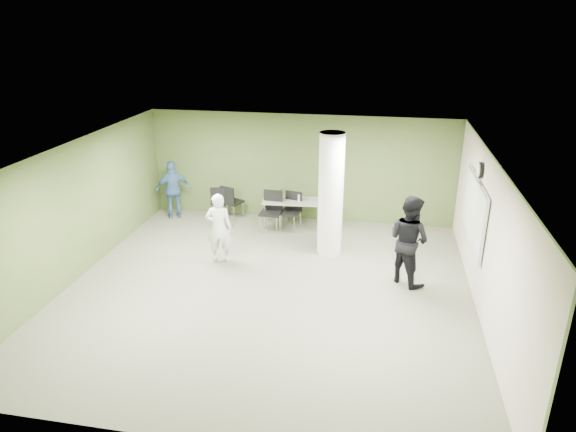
% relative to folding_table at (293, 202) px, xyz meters
% --- Properties ---
extents(floor, '(8.00, 8.00, 0.00)m').
position_rel_folding_table_xyz_m(floor, '(0.09, -3.34, -0.68)').
color(floor, '#5B5948').
rests_on(floor, ground).
extents(ceiling, '(8.00, 8.00, 0.00)m').
position_rel_folding_table_xyz_m(ceiling, '(0.09, -3.34, 2.12)').
color(ceiling, white).
rests_on(ceiling, wall_back).
extents(wall_back, '(8.00, 2.80, 0.02)m').
position_rel_folding_table_xyz_m(wall_back, '(0.09, 0.66, 0.72)').
color(wall_back, '#445A2A').
rests_on(wall_back, floor).
extents(wall_left, '(0.02, 8.00, 2.80)m').
position_rel_folding_table_xyz_m(wall_left, '(-3.91, -3.34, 0.72)').
color(wall_left, '#445A2A').
rests_on(wall_left, floor).
extents(wall_right_cream, '(0.02, 8.00, 2.80)m').
position_rel_folding_table_xyz_m(wall_right_cream, '(4.09, -3.34, 0.72)').
color(wall_right_cream, beige).
rests_on(wall_right_cream, floor).
extents(column, '(0.56, 0.56, 2.80)m').
position_rel_folding_table_xyz_m(column, '(1.09, -1.34, 0.72)').
color(column, silver).
rests_on(column, floor).
extents(whiteboard, '(0.05, 2.30, 1.30)m').
position_rel_folding_table_xyz_m(whiteboard, '(4.01, -2.14, 0.82)').
color(whiteboard, silver).
rests_on(whiteboard, wall_right_cream).
extents(wall_clock, '(0.06, 0.32, 0.32)m').
position_rel_folding_table_xyz_m(wall_clock, '(4.02, -2.14, 1.67)').
color(wall_clock, black).
rests_on(wall_clock, wall_right_cream).
extents(folding_table, '(1.57, 0.76, 0.97)m').
position_rel_folding_table_xyz_m(folding_table, '(0.00, 0.00, 0.00)').
color(folding_table, gray).
rests_on(folding_table, floor).
extents(wastebasket, '(0.27, 0.27, 0.32)m').
position_rel_folding_table_xyz_m(wastebasket, '(-1.70, -0.49, -0.52)').
color(wastebasket, '#4C4C4C').
rests_on(wastebasket, floor).
extents(chair_back_left, '(0.54, 0.54, 0.91)m').
position_rel_folding_table_xyz_m(chair_back_left, '(-2.03, 0.23, -0.15)').
color(chair_back_left, black).
rests_on(chair_back_left, floor).
extents(chair_back_right, '(0.61, 0.61, 0.93)m').
position_rel_folding_table_xyz_m(chair_back_right, '(-1.72, 0.23, -0.13)').
color(chair_back_right, black).
rests_on(chair_back_right, floor).
extents(chair_table_left, '(0.54, 0.54, 1.02)m').
position_rel_folding_table_xyz_m(chair_table_left, '(-0.48, -0.29, -0.08)').
color(chair_table_left, black).
rests_on(chair_table_left, floor).
extents(chair_table_right, '(0.58, 0.58, 0.95)m').
position_rel_folding_table_xyz_m(chair_table_right, '(-0.01, -0.10, -0.12)').
color(chair_table_right, black).
rests_on(chair_table_right, floor).
extents(woman_white, '(0.62, 0.46, 1.58)m').
position_rel_folding_table_xyz_m(woman_white, '(-1.24, -2.24, 0.11)').
color(woman_white, silver).
rests_on(woman_white, floor).
extents(man_black, '(1.14, 1.13, 1.86)m').
position_rel_folding_table_xyz_m(man_black, '(2.79, -2.46, 0.25)').
color(man_black, black).
rests_on(man_black, floor).
extents(man_blue, '(1.00, 0.77, 1.58)m').
position_rel_folding_table_xyz_m(man_blue, '(-3.24, 0.06, 0.11)').
color(man_blue, '#385D8D').
rests_on(man_blue, floor).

